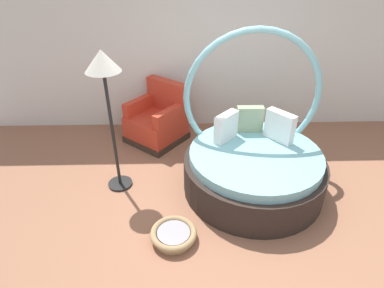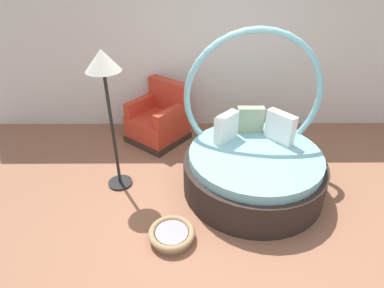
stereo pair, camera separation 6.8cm
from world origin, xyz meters
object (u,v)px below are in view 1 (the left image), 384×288
Objects in this scene: pet_basket at (174,235)px; floor_lamp at (104,76)px; red_armchair at (158,121)px; round_daybed at (253,161)px.

floor_lamp is at bearing 127.41° from pet_basket.
red_armchair is at bearing 69.62° from floor_lamp.
red_armchair is 2.22m from pet_basket.
red_armchair is 1.76m from floor_lamp.
round_daybed is 1.76× the size of red_armchair.
round_daybed reaches higher than pet_basket.
round_daybed is at bearing -43.67° from red_armchair.
pet_basket is 0.28× the size of floor_lamp.
round_daybed is 1.81m from red_armchair.
pet_basket is 1.91m from floor_lamp.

